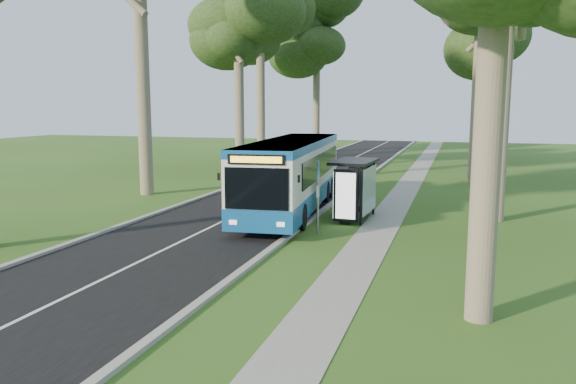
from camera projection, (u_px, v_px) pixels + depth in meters
name	position (u px, v px, depth m)	size (l,w,h in m)	color
ground	(285.00, 240.00, 20.38)	(120.00, 120.00, 0.00)	#305219
road	(279.00, 194.00, 30.85)	(7.00, 100.00, 0.02)	black
kerb_east	(341.00, 196.00, 29.82)	(0.25, 100.00, 0.12)	#9E9B93
kerb_west	(220.00, 191.00, 31.85)	(0.25, 100.00, 0.12)	#9E9B93
centre_line	(279.00, 194.00, 30.84)	(0.12, 100.00, 0.01)	white
footpath	(398.00, 200.00, 28.96)	(1.50, 100.00, 0.02)	gray
bus	(292.00, 175.00, 25.66)	(3.71, 12.61, 3.29)	white
bus_stop_sign	(318.00, 189.00, 21.32)	(0.09, 0.39, 2.78)	gray
bus_shelter	(356.00, 179.00, 23.56)	(1.76, 3.05, 2.54)	black
litter_bin	(345.00, 212.00, 23.29)	(0.52, 0.52, 0.92)	black
car_white	(284.00, 156.00, 46.10)	(1.71, 4.25, 1.45)	silver
car_silver	(276.00, 154.00, 47.12)	(1.70, 4.89, 1.61)	#B0B2B8
tree_west_c	(238.00, 14.00, 38.32)	(5.20, 5.20, 14.95)	#7A6B56
tree_west_d	(260.00, 5.00, 47.99)	(5.20, 5.20, 18.11)	#7A6B56
tree_west_e	(317.00, 29.00, 56.84)	(5.20, 5.20, 16.94)	#7A6B56
tree_east_d	(493.00, 26.00, 44.71)	(5.20, 5.20, 15.06)	#7A6B56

